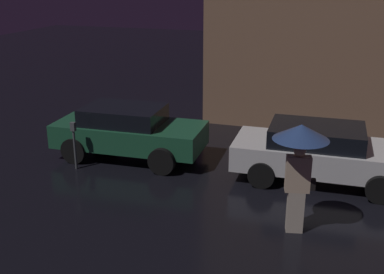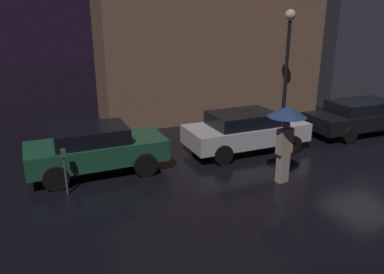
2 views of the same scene
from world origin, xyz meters
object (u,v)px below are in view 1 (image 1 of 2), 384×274
(parked_car_green, at_px, (128,131))
(parking_meter, at_px, (74,140))
(parked_car_white, at_px, (321,152))
(pedestrian_with_umbrella, at_px, (300,150))

(parked_car_green, distance_m, parking_meter, 1.51)
(parked_car_green, xyz_separation_m, parked_car_white, (5.02, 0.02, -0.03))
(parked_car_green, relative_size, parking_meter, 3.24)
(parked_car_green, bearing_deg, parked_car_white, -1.78)
(pedestrian_with_umbrella, height_order, parking_meter, pedestrian_with_umbrella)
(pedestrian_with_umbrella, xyz_separation_m, parking_meter, (-5.67, 1.45, -0.91))
(parked_car_green, relative_size, parked_car_white, 0.95)
(parked_car_white, distance_m, pedestrian_with_umbrella, 2.83)
(parked_car_white, height_order, pedestrian_with_umbrella, pedestrian_with_umbrella)
(parked_car_green, distance_m, pedestrian_with_umbrella, 5.48)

